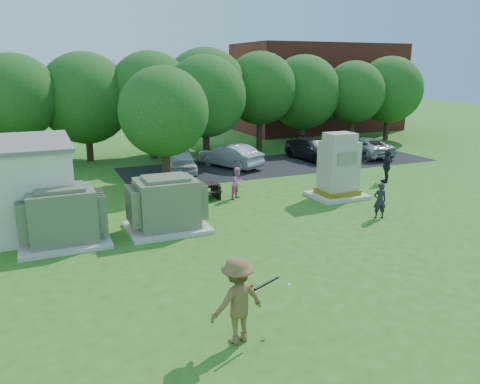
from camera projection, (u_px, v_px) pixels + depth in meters
name	position (u px, v px, depth m)	size (l,w,h in m)	color
ground	(289.00, 261.00, 14.98)	(120.00, 120.00, 0.00)	#2D6619
brick_building	(317.00, 88.00, 44.74)	(15.00, 8.00, 8.00)	maroon
parking_strip	(282.00, 164.00, 29.61)	(20.00, 6.00, 0.01)	#232326
transformer_left	(63.00, 217.00, 16.22)	(3.00, 2.40, 2.07)	beige
transformer_right	(167.00, 205.00, 17.64)	(3.00, 2.40, 2.07)	beige
generator_cabinet	(338.00, 169.00, 21.93)	(2.51, 2.06, 3.06)	beige
picnic_table	(201.00, 190.00, 21.84)	(1.64, 1.23, 0.70)	black
batter	(237.00, 301.00, 10.39)	(1.30, 0.75, 2.02)	brown
person_by_generator	(380.00, 201.00, 19.01)	(0.54, 0.35, 1.47)	black
person_at_picnic	(238.00, 183.00, 21.83)	(0.73, 0.57, 1.50)	pink
person_walking_right	(386.00, 166.00, 24.84)	(1.04, 0.43, 1.77)	#26252A
car_white	(182.00, 161.00, 27.36)	(1.56, 3.89, 1.33)	silver
car_silver_a	(230.00, 156.00, 28.60)	(1.51, 4.32, 1.42)	silver
car_dark	(313.00, 150.00, 30.88)	(1.91, 4.70, 1.36)	black
car_silver_b	(362.00, 147.00, 32.10)	(2.19, 4.75, 1.32)	#A8A9AD
batting_equipment	(267.00, 284.00, 10.58)	(1.34, 0.52, 0.38)	black
tree_row	(178.00, 95.00, 30.95)	(41.30, 13.30, 7.30)	#47301E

